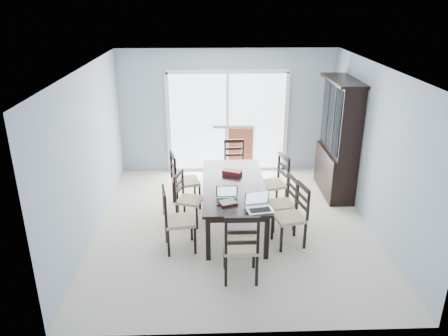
{
  "coord_description": "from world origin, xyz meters",
  "views": [
    {
      "loc": [
        -0.38,
        -6.42,
        3.6
      ],
      "look_at": [
        -0.16,
        0.0,
        1.03
      ],
      "focal_mm": 35.0,
      "sensor_mm": 36.0,
      "label": 1
    }
  ],
  "objects_px": {
    "dining_table": "(234,188)",
    "game_box": "(232,173)",
    "chair_right_mid": "(286,197)",
    "chair_right_far": "(277,176)",
    "cell_phone": "(249,212)",
    "laptop_dark": "(227,199)",
    "laptop_silver": "(260,207)",
    "hot_tub": "(213,136)",
    "chair_right_near": "(295,209)",
    "chair_end_far": "(234,158)",
    "chair_left_far": "(180,175)",
    "chair_left_mid": "(185,193)",
    "chair_end_near": "(241,240)",
    "china_hutch": "(338,140)",
    "chair_left_near": "(173,213)"
  },
  "relations": [
    {
      "from": "dining_table",
      "to": "game_box",
      "type": "relative_size",
      "value": 7.01
    },
    {
      "from": "chair_right_mid",
      "to": "chair_right_far",
      "type": "bearing_deg",
      "value": -7.3
    },
    {
      "from": "chair_right_mid",
      "to": "cell_phone",
      "type": "height_order",
      "value": "chair_right_mid"
    },
    {
      "from": "chair_right_mid",
      "to": "laptop_dark",
      "type": "xyz_separation_m",
      "value": [
        -0.99,
        -0.6,
        0.26
      ]
    },
    {
      "from": "laptop_silver",
      "to": "hot_tub",
      "type": "bearing_deg",
      "value": 87.45
    },
    {
      "from": "laptop_dark",
      "to": "cell_phone",
      "type": "bearing_deg",
      "value": -48.84
    },
    {
      "from": "game_box",
      "to": "laptop_dark",
      "type": "bearing_deg",
      "value": -97.09
    },
    {
      "from": "dining_table",
      "to": "chair_right_near",
      "type": "relative_size",
      "value": 1.97
    },
    {
      "from": "chair_right_far",
      "to": "laptop_silver",
      "type": "bearing_deg",
      "value": 146.69
    },
    {
      "from": "laptop_silver",
      "to": "chair_end_far",
      "type": "bearing_deg",
      "value": 83.78
    },
    {
      "from": "chair_left_far",
      "to": "laptop_dark",
      "type": "xyz_separation_m",
      "value": [
        0.78,
        -1.38,
        0.18
      ]
    },
    {
      "from": "chair_left_mid",
      "to": "chair_end_near",
      "type": "xyz_separation_m",
      "value": [
        0.81,
        -1.68,
        0.09
      ]
    },
    {
      "from": "chair_left_far",
      "to": "cell_phone",
      "type": "height_order",
      "value": "chair_left_far"
    },
    {
      "from": "chair_left_far",
      "to": "chair_end_far",
      "type": "relative_size",
      "value": 1.1
    },
    {
      "from": "china_hutch",
      "to": "chair_left_mid",
      "type": "height_order",
      "value": "china_hutch"
    },
    {
      "from": "chair_right_far",
      "to": "cell_phone",
      "type": "bearing_deg",
      "value": 142.3
    },
    {
      "from": "chair_end_near",
      "to": "cell_phone",
      "type": "relative_size",
      "value": 11.91
    },
    {
      "from": "dining_table",
      "to": "chair_right_near",
      "type": "bearing_deg",
      "value": -33.36
    },
    {
      "from": "chair_left_far",
      "to": "chair_right_near",
      "type": "relative_size",
      "value": 1.06
    },
    {
      "from": "chair_left_near",
      "to": "dining_table",
      "type": "bearing_deg",
      "value": 117.15
    },
    {
      "from": "china_hutch",
      "to": "game_box",
      "type": "bearing_deg",
      "value": -157.02
    },
    {
      "from": "chair_left_mid",
      "to": "hot_tub",
      "type": "relative_size",
      "value": 0.49
    },
    {
      "from": "game_box",
      "to": "hot_tub",
      "type": "bearing_deg",
      "value": 95.86
    },
    {
      "from": "chair_left_mid",
      "to": "chair_right_mid",
      "type": "xyz_separation_m",
      "value": [
        1.65,
        -0.2,
        -0.01
      ]
    },
    {
      "from": "chair_left_far",
      "to": "chair_left_near",
      "type": "bearing_deg",
      "value": -15.32
    },
    {
      "from": "chair_right_far",
      "to": "chair_end_near",
      "type": "height_order",
      "value": "chair_end_near"
    },
    {
      "from": "chair_right_near",
      "to": "chair_right_mid",
      "type": "xyz_separation_m",
      "value": [
        -0.05,
        0.53,
        -0.05
      ]
    },
    {
      "from": "chair_right_near",
      "to": "laptop_silver",
      "type": "xyz_separation_m",
      "value": [
        -0.58,
        -0.35,
        0.22
      ]
    },
    {
      "from": "chair_right_mid",
      "to": "chair_end_far",
      "type": "bearing_deg",
      "value": 12.44
    },
    {
      "from": "chair_left_mid",
      "to": "chair_left_far",
      "type": "xyz_separation_m",
      "value": [
        -0.11,
        0.58,
        0.08
      ]
    },
    {
      "from": "chair_right_mid",
      "to": "chair_left_far",
      "type": "bearing_deg",
      "value": 55.15
    },
    {
      "from": "china_hutch",
      "to": "laptop_dark",
      "type": "xyz_separation_m",
      "value": [
        -2.16,
        -1.91,
        -0.27
      ]
    },
    {
      "from": "chair_right_near",
      "to": "cell_phone",
      "type": "bearing_deg",
      "value": 105.51
    },
    {
      "from": "china_hutch",
      "to": "laptop_silver",
      "type": "relative_size",
      "value": 5.38
    },
    {
      "from": "chair_right_far",
      "to": "cell_phone",
      "type": "xyz_separation_m",
      "value": [
        -0.65,
        -1.63,
        0.15
      ]
    },
    {
      "from": "chair_right_far",
      "to": "hot_tub",
      "type": "bearing_deg",
      "value": 6.37
    },
    {
      "from": "chair_right_mid",
      "to": "laptop_dark",
      "type": "distance_m",
      "value": 1.18
    },
    {
      "from": "chair_end_far",
      "to": "china_hutch",
      "type": "bearing_deg",
      "value": 164.89
    },
    {
      "from": "chair_end_far",
      "to": "hot_tub",
      "type": "height_order",
      "value": "chair_end_far"
    },
    {
      "from": "laptop_dark",
      "to": "hot_tub",
      "type": "xyz_separation_m",
      "value": [
        -0.17,
        4.0,
        -0.3
      ]
    },
    {
      "from": "chair_left_far",
      "to": "chair_right_far",
      "type": "distance_m",
      "value": 1.72
    },
    {
      "from": "chair_left_far",
      "to": "laptop_dark",
      "type": "height_order",
      "value": "chair_left_far"
    },
    {
      "from": "chair_right_mid",
      "to": "chair_end_far",
      "type": "xyz_separation_m",
      "value": [
        -0.75,
        1.72,
        0.03
      ]
    },
    {
      "from": "chair_end_far",
      "to": "hot_tub",
      "type": "xyz_separation_m",
      "value": [
        -0.41,
        1.68,
        -0.06
      ]
    },
    {
      "from": "chair_left_mid",
      "to": "game_box",
      "type": "distance_m",
      "value": 0.87
    },
    {
      "from": "hot_tub",
      "to": "chair_left_far",
      "type": "bearing_deg",
      "value": -102.99
    },
    {
      "from": "chair_left_far",
      "to": "hot_tub",
      "type": "xyz_separation_m",
      "value": [
        0.61,
        2.62,
        -0.12
      ]
    },
    {
      "from": "laptop_silver",
      "to": "chair_right_near",
      "type": "bearing_deg",
      "value": 20.08
    },
    {
      "from": "chair_right_far",
      "to": "cell_phone",
      "type": "distance_m",
      "value": 1.76
    },
    {
      "from": "dining_table",
      "to": "laptop_silver",
      "type": "bearing_deg",
      "value": -71.5
    }
  ]
}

